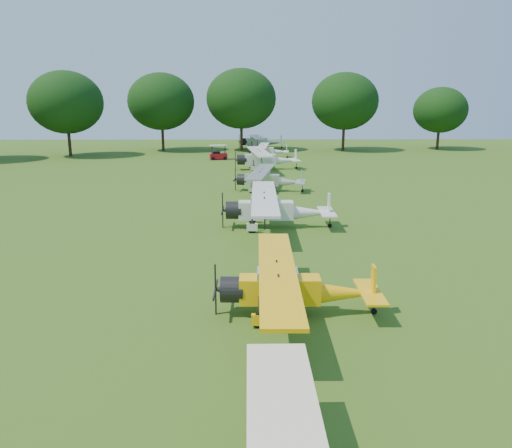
% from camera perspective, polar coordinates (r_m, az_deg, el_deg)
% --- Properties ---
extents(ground, '(160.00, 160.00, 0.00)m').
position_cam_1_polar(ground, '(25.96, 1.87, -3.95)').
color(ground, '#335214').
rests_on(ground, ground).
extents(tree_belt, '(137.36, 130.27, 14.52)m').
position_cam_1_polar(tree_belt, '(25.30, 10.35, 13.86)').
color(tree_belt, black).
rests_on(tree_belt, ground).
extents(aircraft_2, '(6.39, 10.15, 2.01)m').
position_cam_1_polar(aircraft_2, '(19.07, 4.17, -7.01)').
color(aircraft_2, '#FFBA0A').
rests_on(aircraft_2, ground).
extents(aircraft_3, '(7.26, 11.53, 2.28)m').
position_cam_1_polar(aircraft_3, '(31.86, 2.11, 1.92)').
color(aircraft_3, white).
rests_on(aircraft_3, ground).
extents(aircraft_4, '(6.46, 10.23, 2.01)m').
position_cam_1_polar(aircraft_4, '(44.84, 1.31, 5.26)').
color(aircraft_4, silver).
rests_on(aircraft_4, ground).
extents(aircraft_5, '(7.69, 12.23, 2.40)m').
position_cam_1_polar(aircraft_5, '(59.02, 1.03, 7.60)').
color(aircraft_5, white).
rests_on(aircraft_5, ground).
extents(aircraft_6, '(5.92, 9.43, 1.85)m').
position_cam_1_polar(aircraft_6, '(71.82, 1.24, 8.49)').
color(aircraft_6, white).
rests_on(aircraft_6, ground).
extents(aircraft_7, '(7.59, 12.09, 2.37)m').
position_cam_1_polar(aircraft_7, '(84.61, 0.43, 9.54)').
color(aircraft_7, silver).
rests_on(aircraft_7, ground).
extents(golf_cart, '(2.53, 1.81, 1.98)m').
position_cam_1_polar(golf_cart, '(69.28, -4.36, 7.90)').
color(golf_cart, '#A60B18').
rests_on(golf_cart, ground).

